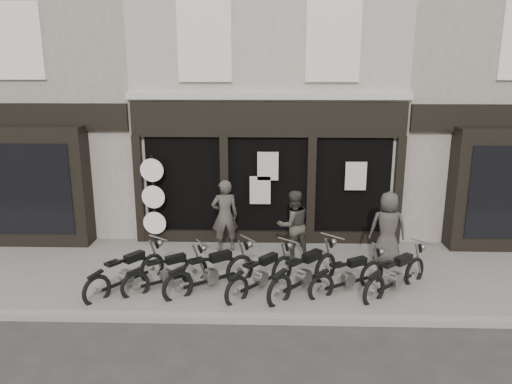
{
  "coord_description": "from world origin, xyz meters",
  "views": [
    {
      "loc": [
        0.07,
        -9.97,
        4.87
      ],
      "look_at": [
        -0.27,
        1.6,
        1.86
      ],
      "focal_mm": 35.0,
      "sensor_mm": 36.0,
      "label": 1
    }
  ],
  "objects_px": {
    "motorcycle_2": "(211,275)",
    "motorcycle_3": "(261,277)",
    "motorcycle_4": "(304,276)",
    "man_right": "(388,228)",
    "motorcycle_1": "(167,275)",
    "motorcycle_0": "(127,275)",
    "man_left": "(225,216)",
    "motorcycle_5": "(348,278)",
    "man_centre": "(293,225)",
    "advert_sign_post": "(154,204)",
    "motorcycle_6": "(396,278)"
  },
  "relations": [
    {
      "from": "motorcycle_2",
      "to": "motorcycle_3",
      "type": "height_order",
      "value": "motorcycle_2"
    },
    {
      "from": "motorcycle_4",
      "to": "man_right",
      "type": "height_order",
      "value": "man_right"
    },
    {
      "from": "motorcycle_1",
      "to": "motorcycle_4",
      "type": "bearing_deg",
      "value": -36.78
    },
    {
      "from": "motorcycle_3",
      "to": "man_right",
      "type": "xyz_separation_m",
      "value": [
        3.03,
        1.61,
        0.6
      ]
    },
    {
      "from": "motorcycle_0",
      "to": "man_left",
      "type": "bearing_deg",
      "value": -3.55
    },
    {
      "from": "motorcycle_3",
      "to": "motorcycle_5",
      "type": "distance_m",
      "value": 1.87
    },
    {
      "from": "motorcycle_5",
      "to": "man_right",
      "type": "distance_m",
      "value": 2.05
    },
    {
      "from": "man_centre",
      "to": "advert_sign_post",
      "type": "relative_size",
      "value": 0.68
    },
    {
      "from": "motorcycle_6",
      "to": "man_right",
      "type": "xyz_separation_m",
      "value": [
        0.14,
        1.58,
        0.6
      ]
    },
    {
      "from": "motorcycle_4",
      "to": "motorcycle_6",
      "type": "height_order",
      "value": "motorcycle_4"
    },
    {
      "from": "motorcycle_3",
      "to": "man_right",
      "type": "relative_size",
      "value": 0.99
    },
    {
      "from": "man_centre",
      "to": "advert_sign_post",
      "type": "distance_m",
      "value": 3.77
    },
    {
      "from": "motorcycle_3",
      "to": "motorcycle_1",
      "type": "bearing_deg",
      "value": 128.76
    },
    {
      "from": "motorcycle_6",
      "to": "motorcycle_1",
      "type": "bearing_deg",
      "value": 137.43
    },
    {
      "from": "motorcycle_4",
      "to": "motorcycle_5",
      "type": "height_order",
      "value": "motorcycle_4"
    },
    {
      "from": "motorcycle_3",
      "to": "motorcycle_4",
      "type": "distance_m",
      "value": 0.93
    },
    {
      "from": "man_centre",
      "to": "man_left",
      "type": "bearing_deg",
      "value": -36.27
    },
    {
      "from": "motorcycle_4",
      "to": "man_left",
      "type": "height_order",
      "value": "man_left"
    },
    {
      "from": "advert_sign_post",
      "to": "man_right",
      "type": "bearing_deg",
      "value": -6.92
    },
    {
      "from": "advert_sign_post",
      "to": "man_centre",
      "type": "bearing_deg",
      "value": -9.93
    },
    {
      "from": "man_centre",
      "to": "man_right",
      "type": "relative_size",
      "value": 0.98
    },
    {
      "from": "motorcycle_6",
      "to": "advert_sign_post",
      "type": "bearing_deg",
      "value": 112.92
    },
    {
      "from": "motorcycle_3",
      "to": "motorcycle_2",
      "type": "bearing_deg",
      "value": 129.31
    },
    {
      "from": "motorcycle_2",
      "to": "motorcycle_5",
      "type": "bearing_deg",
      "value": -36.76
    },
    {
      "from": "motorcycle_3",
      "to": "motorcycle_0",
      "type": "bearing_deg",
      "value": 130.83
    },
    {
      "from": "man_right",
      "to": "motorcycle_6",
      "type": "bearing_deg",
      "value": 88.14
    },
    {
      "from": "motorcycle_1",
      "to": "motorcycle_3",
      "type": "bearing_deg",
      "value": -37.57
    },
    {
      "from": "motorcycle_3",
      "to": "motorcycle_6",
      "type": "bearing_deg",
      "value": -48.66
    },
    {
      "from": "motorcycle_1",
      "to": "man_centre",
      "type": "relative_size",
      "value": 1.02
    },
    {
      "from": "motorcycle_3",
      "to": "man_right",
      "type": "height_order",
      "value": "man_right"
    },
    {
      "from": "motorcycle_5",
      "to": "motorcycle_3",
      "type": "bearing_deg",
      "value": 150.28
    },
    {
      "from": "motorcycle_0",
      "to": "motorcycle_1",
      "type": "xyz_separation_m",
      "value": [
        0.86,
        0.08,
        -0.02
      ]
    },
    {
      "from": "motorcycle_3",
      "to": "motorcycle_4",
      "type": "xyz_separation_m",
      "value": [
        0.93,
        0.01,
        0.04
      ]
    },
    {
      "from": "motorcycle_1",
      "to": "man_left",
      "type": "xyz_separation_m",
      "value": [
        1.07,
        2.25,
        0.68
      ]
    },
    {
      "from": "motorcycle_0",
      "to": "motorcycle_4",
      "type": "distance_m",
      "value": 3.84
    },
    {
      "from": "motorcycle_2",
      "to": "man_right",
      "type": "bearing_deg",
      "value": -15.94
    },
    {
      "from": "motorcycle_3",
      "to": "man_centre",
      "type": "distance_m",
      "value": 2.07
    },
    {
      "from": "motorcycle_6",
      "to": "man_centre",
      "type": "distance_m",
      "value": 2.85
    },
    {
      "from": "motorcycle_6",
      "to": "advert_sign_post",
      "type": "distance_m",
      "value": 6.43
    },
    {
      "from": "motorcycle_1",
      "to": "motorcycle_2",
      "type": "height_order",
      "value": "motorcycle_2"
    },
    {
      "from": "motorcycle_3",
      "to": "advert_sign_post",
      "type": "xyz_separation_m",
      "value": [
        -2.9,
        2.72,
        0.84
      ]
    },
    {
      "from": "motorcycle_2",
      "to": "man_left",
      "type": "distance_m",
      "value": 2.38
    },
    {
      "from": "motorcycle_1",
      "to": "man_centre",
      "type": "xyz_separation_m",
      "value": [
        2.8,
        1.77,
        0.6
      ]
    },
    {
      "from": "man_left",
      "to": "man_right",
      "type": "bearing_deg",
      "value": 157.22
    },
    {
      "from": "motorcycle_4",
      "to": "man_right",
      "type": "bearing_deg",
      "value": -10.92
    },
    {
      "from": "motorcycle_4",
      "to": "motorcycle_3",
      "type": "bearing_deg",
      "value": 132.35
    },
    {
      "from": "motorcycle_5",
      "to": "motorcycle_6",
      "type": "xyz_separation_m",
      "value": [
        1.01,
        -0.01,
        0.03
      ]
    },
    {
      "from": "motorcycle_4",
      "to": "motorcycle_5",
      "type": "bearing_deg",
      "value": -46.38
    },
    {
      "from": "man_centre",
      "to": "man_right",
      "type": "distance_m",
      "value": 2.29
    },
    {
      "from": "motorcycle_0",
      "to": "motorcycle_1",
      "type": "bearing_deg",
      "value": -48.74
    }
  ]
}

